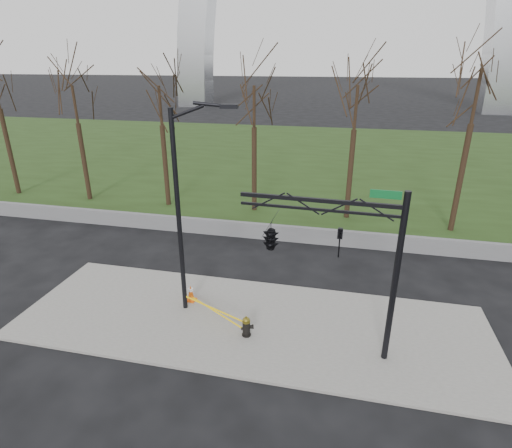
% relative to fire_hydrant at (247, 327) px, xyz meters
% --- Properties ---
extents(ground, '(500.00, 500.00, 0.00)m').
position_rel_fire_hydrant_xyz_m(ground, '(-0.10, 0.87, -0.48)').
color(ground, black).
rests_on(ground, ground).
extents(sidewalk, '(18.00, 6.00, 0.10)m').
position_rel_fire_hydrant_xyz_m(sidewalk, '(-0.10, 0.87, -0.43)').
color(sidewalk, slate).
rests_on(sidewalk, ground).
extents(grass_strip, '(120.00, 40.00, 0.06)m').
position_rel_fire_hydrant_xyz_m(grass_strip, '(-0.10, 30.87, -0.45)').
color(grass_strip, '#203312').
rests_on(grass_strip, ground).
extents(guardrail, '(60.00, 0.30, 0.90)m').
position_rel_fire_hydrant_xyz_m(guardrail, '(-0.10, 8.87, -0.03)').
color(guardrail, '#59595B').
rests_on(guardrail, ground).
extents(tree_row, '(52.90, 4.00, 9.81)m').
position_rel_fire_hydrant_xyz_m(tree_row, '(3.35, 12.87, 4.43)').
color(tree_row, black).
rests_on(tree_row, ground).
extents(fire_hydrant, '(0.50, 0.36, 0.82)m').
position_rel_fire_hydrant_xyz_m(fire_hydrant, '(0.00, 0.00, 0.00)').
color(fire_hydrant, black).
rests_on(fire_hydrant, sidewalk).
extents(traffic_cone, '(0.41, 0.41, 0.74)m').
position_rel_fire_hydrant_xyz_m(traffic_cone, '(-2.83, 1.75, -0.01)').
color(traffic_cone, '#E8540C').
rests_on(traffic_cone, sidewalk).
extents(street_light, '(2.39, 0.45, 8.21)m').
position_rel_fire_hydrant_xyz_m(street_light, '(-2.65, 1.25, 4.22)').
color(street_light, black).
rests_on(street_light, ground).
extents(traffic_signal_mast, '(5.10, 2.50, 6.00)m').
position_rel_fire_hydrant_xyz_m(traffic_signal_mast, '(1.60, -0.00, 3.67)').
color(traffic_signal_mast, black).
rests_on(traffic_signal_mast, ground).
extents(caution_tape, '(2.87, 1.76, 0.42)m').
position_rel_fire_hydrant_xyz_m(caution_tape, '(-1.43, 0.75, -0.02)').
color(caution_tape, yellow).
rests_on(caution_tape, ground).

